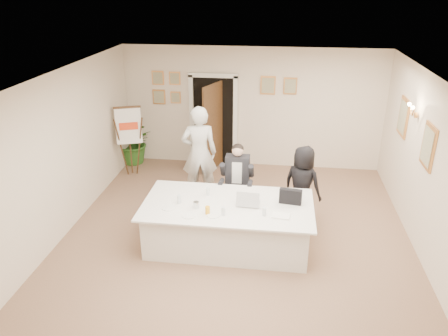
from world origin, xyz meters
name	(u,v)px	position (x,y,z in m)	size (l,w,h in m)	color
floor	(235,242)	(0.00, 0.00, 0.00)	(7.00, 7.00, 0.00)	brown
ceiling	(237,79)	(0.00, 0.00, 2.80)	(6.00, 7.00, 0.02)	white
wall_back	(252,108)	(0.00, 3.50, 1.40)	(6.00, 0.10, 2.80)	beige
wall_front	(193,326)	(0.00, -3.50, 1.40)	(6.00, 0.10, 2.80)	beige
wall_left	(58,158)	(-3.00, 0.00, 1.40)	(0.10, 7.00, 2.80)	beige
wall_right	(433,177)	(3.00, 0.00, 1.40)	(0.10, 7.00, 2.80)	beige
doorway	(213,124)	(-0.88, 3.32, 1.04)	(1.14, 0.86, 2.20)	black
pictures_back_wall	(218,88)	(-0.80, 3.47, 1.85)	(3.40, 0.06, 0.80)	#D38F48
pictures_right_wall	(414,130)	(2.97, 1.20, 1.75)	(0.06, 2.20, 0.80)	#D38F48
wall_sconce	(413,111)	(2.90, 1.20, 2.10)	(0.20, 0.30, 0.24)	#CC8B41
conference_table	(228,224)	(-0.12, -0.08, 0.39)	(2.78, 1.48, 0.78)	white
seated_man	(237,179)	(-0.08, 1.03, 0.71)	(0.61, 0.65, 1.41)	black
flip_chart	(130,145)	(-2.65, 2.48, 0.74)	(0.58, 0.45, 1.60)	#352111
standing_man	(199,153)	(-0.90, 1.60, 0.97)	(0.71, 0.46, 1.93)	silver
standing_woman	(302,185)	(1.12, 0.90, 0.73)	(0.72, 0.47, 1.46)	black
potted_palm	(134,142)	(-2.80, 3.20, 0.55)	(0.98, 0.85, 1.09)	#2C6120
laptop	(248,196)	(0.21, -0.03, 0.91)	(0.37, 0.38, 0.28)	#B7BABC
laptop_bag	(291,196)	(0.89, 0.06, 0.90)	(0.36, 0.10, 0.25)	black
paper_stack	(281,216)	(0.75, -0.40, 0.79)	(0.27, 0.19, 0.03)	white
plate_left	(169,208)	(-1.04, -0.36, 0.78)	(0.22, 0.22, 0.01)	white
plate_mid	(189,215)	(-0.67, -0.56, 0.78)	(0.22, 0.22, 0.01)	white
plate_near	(213,215)	(-0.29, -0.50, 0.78)	(0.20, 0.20, 0.01)	white
glass_a	(179,199)	(-0.91, -0.16, 0.84)	(0.07, 0.07, 0.14)	silver
glass_b	(223,211)	(-0.14, -0.46, 0.84)	(0.06, 0.06, 0.14)	silver
glass_c	(264,212)	(0.49, -0.39, 0.84)	(0.06, 0.06, 0.14)	silver
glass_d	(208,191)	(-0.49, 0.18, 0.84)	(0.06, 0.06, 0.14)	silver
oj_glass	(208,210)	(-0.39, -0.46, 0.84)	(0.07, 0.07, 0.13)	orange
steel_jug	(196,205)	(-0.60, -0.29, 0.83)	(0.10, 0.10, 0.11)	silver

